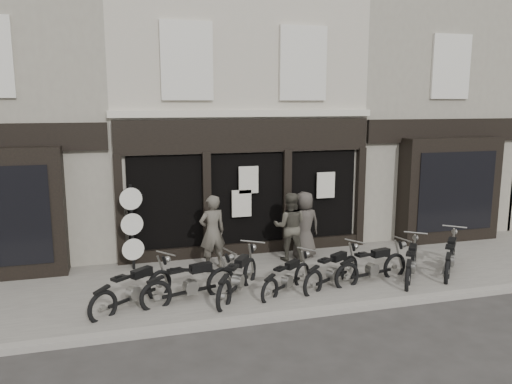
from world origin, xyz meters
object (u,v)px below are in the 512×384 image
object	(u,v)px
man_left	(212,232)
man_right	(304,225)
motorcycle_0	(134,292)
motorcycle_6	(411,266)
motorcycle_2	(238,280)
motorcycle_4	(333,273)
advert_sign_post	(132,231)
motorcycle_3	(287,280)
motorcycle_7	(450,259)
motorcycle_1	(191,286)
motorcycle_5	(372,269)
man_centre	(290,227)

from	to	relation	value
man_left	man_right	distance (m)	2.61
motorcycle_0	motorcycle_6	xyz separation A→B (m)	(6.60, -0.06, -0.01)
motorcycle_2	motorcycle_4	size ratio (longest dim) A/B	1.04
motorcycle_6	man_right	bearing A→B (deg)	78.76
advert_sign_post	motorcycle_2	bearing A→B (deg)	-57.18
motorcycle_3	motorcycle_2	bearing A→B (deg)	137.05
motorcycle_7	motorcycle_1	bearing A→B (deg)	131.76
motorcycle_2	motorcycle_7	world-z (taller)	motorcycle_2
motorcycle_3	advert_sign_post	size ratio (longest dim) A/B	0.71
motorcycle_2	motorcycle_3	distance (m)	1.13
motorcycle_7	advert_sign_post	xyz separation A→B (m)	(-7.73, 2.32, 0.70)
advert_sign_post	motorcycle_5	bearing A→B (deg)	-33.80
motorcycle_7	man_centre	xyz separation A→B (m)	(-3.61, 1.98, 0.62)
motorcycle_0	motorcycle_6	size ratio (longest dim) A/B	1.01
motorcycle_0	man_centre	distance (m)	4.73
motorcycle_1	motorcycle_3	distance (m)	2.19
motorcycle_6	man_left	bearing A→B (deg)	104.06
man_centre	man_left	bearing A→B (deg)	23.69
motorcycle_6	motorcycle_7	size ratio (longest dim) A/B	0.99
man_left	motorcycle_3	bearing A→B (deg)	111.66
motorcycle_5	man_centre	size ratio (longest dim) A/B	1.16
motorcycle_3	motorcycle_6	xyz separation A→B (m)	(3.21, 0.00, 0.05)
motorcycle_4	motorcycle_5	size ratio (longest dim) A/B	0.89
motorcycle_1	motorcycle_3	bearing A→B (deg)	-18.23
motorcycle_0	motorcycle_2	world-z (taller)	motorcycle_2
motorcycle_1	motorcycle_7	xyz separation A→B (m)	(6.61, 0.08, 0.00)
motorcycle_5	advert_sign_post	world-z (taller)	advert_sign_post
motorcycle_0	man_right	xyz separation A→B (m)	(4.66, 2.17, 0.62)
motorcycle_6	advert_sign_post	size ratio (longest dim) A/B	0.79
motorcycle_0	motorcycle_4	size ratio (longest dim) A/B	0.98
motorcycle_5	advert_sign_post	size ratio (longest dim) A/B	0.93
motorcycle_3	man_left	distance (m)	2.51
man_centre	motorcycle_0	bearing A→B (deg)	46.34
motorcycle_1	motorcycle_6	bearing A→B (deg)	-17.22
motorcycle_7	man_right	xyz separation A→B (m)	(-3.16, 2.10, 0.61)
motorcycle_1	motorcycle_6	distance (m)	5.39
man_centre	man_right	bearing A→B (deg)	-145.79
motorcycle_0	man_left	world-z (taller)	man_left
motorcycle_6	motorcycle_7	world-z (taller)	motorcycle_7
motorcycle_1	motorcycle_7	bearing A→B (deg)	-15.89
motorcycle_3	motorcycle_6	size ratio (longest dim) A/B	0.89
motorcycle_1	motorcycle_7	distance (m)	6.61
motorcycle_1	man_centre	bearing A→B (deg)	17.93
motorcycle_7	man_centre	distance (m)	4.16
motorcycle_7	motorcycle_5	bearing A→B (deg)	133.33
motorcycle_1	man_centre	world-z (taller)	man_centre
motorcycle_0	motorcycle_7	bearing A→B (deg)	-37.26
man_centre	man_right	world-z (taller)	man_centre
motorcycle_5	motorcycle_6	distance (m)	1.03
motorcycle_0	man_right	world-z (taller)	man_right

